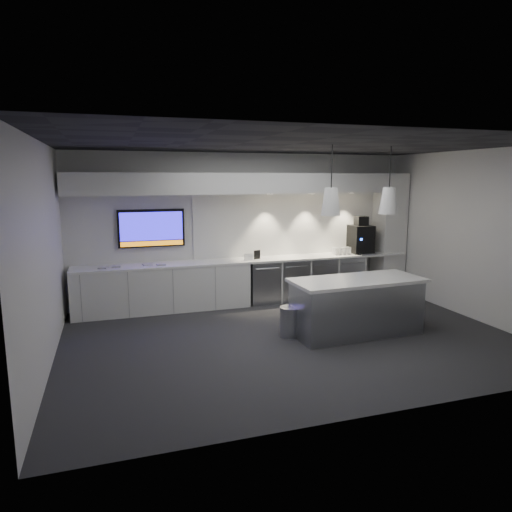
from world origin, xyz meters
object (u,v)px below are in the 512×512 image
object	(u,v)px
bin	(290,322)
coffee_machine	(361,238)
island	(356,306)
wall_tv	(151,228)

from	to	relation	value
bin	coffee_machine	size ratio (longest dim) A/B	0.60
island	coffee_machine	size ratio (longest dim) A/B	2.75
wall_tv	island	world-z (taller)	wall_tv
island	bin	size ratio (longest dim) A/B	4.56
island	bin	distance (m)	1.11
wall_tv	bin	xyz separation A→B (m)	(1.92, -2.36, -1.32)
island	bin	bearing A→B (deg)	166.92
wall_tv	bin	distance (m)	3.31
wall_tv	island	distance (m)	4.08
wall_tv	island	bearing A→B (deg)	-40.58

